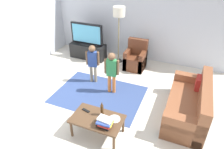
{
  "coord_description": "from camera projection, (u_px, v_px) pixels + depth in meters",
  "views": [
    {
      "loc": [
        1.59,
        -3.21,
        3.19
      ],
      "look_at": [
        0.0,
        0.6,
        0.65
      ],
      "focal_mm": 32.69,
      "sensor_mm": 36.0,
      "label": 1
    }
  ],
  "objects": [
    {
      "name": "ground",
      "position": [
        102.0,
        111.0,
        4.72
      ],
      "size": [
        7.8,
        7.8,
        0.0
      ],
      "primitive_type": "plane",
      "color": "beige"
    },
    {
      "name": "wall_back",
      "position": [
        141.0,
        18.0,
        6.37
      ],
      "size": [
        6.0,
        0.12,
        2.7
      ],
      "primitive_type": "cube",
      "color": "silver",
      "rests_on": "ground"
    },
    {
      "name": "area_rug",
      "position": [
        99.0,
        94.0,
        5.24
      ],
      "size": [
        2.2,
        1.6,
        0.01
      ],
      "primitive_type": "cube",
      "color": "#33477A",
      "rests_on": "ground"
    },
    {
      "name": "tv_stand",
      "position": [
        88.0,
        51.0,
        6.91
      ],
      "size": [
        1.2,
        0.44,
        0.5
      ],
      "color": "black",
      "rests_on": "ground"
    },
    {
      "name": "tv",
      "position": [
        87.0,
        34.0,
        6.58
      ],
      "size": [
        1.1,
        0.28,
        0.71
      ],
      "color": "black",
      "rests_on": "tv_stand"
    },
    {
      "name": "couch",
      "position": [
        191.0,
        106.0,
        4.43
      ],
      "size": [
        0.8,
        1.8,
        0.86
      ],
      "color": "brown",
      "rests_on": "ground"
    },
    {
      "name": "armchair",
      "position": [
        136.0,
        59.0,
        6.3
      ],
      "size": [
        0.6,
        0.6,
        0.9
      ],
      "color": "brown",
      "rests_on": "ground"
    },
    {
      "name": "floor_lamp",
      "position": [
        119.0,
        15.0,
        6.01
      ],
      "size": [
        0.36,
        0.36,
        1.78
      ],
      "color": "#262626",
      "rests_on": "ground"
    },
    {
      "name": "child_near_tv",
      "position": [
        93.0,
        61.0,
        5.43
      ],
      "size": [
        0.36,
        0.19,
        1.1
      ],
      "color": "gray",
      "rests_on": "ground"
    },
    {
      "name": "child_center",
      "position": [
        112.0,
        69.0,
        5.0
      ],
      "size": [
        0.37,
        0.18,
        1.12
      ],
      "color": "orange",
      "rests_on": "ground"
    },
    {
      "name": "coffee_table",
      "position": [
        97.0,
        120.0,
        3.95
      ],
      "size": [
        1.0,
        0.6,
        0.42
      ],
      "color": "#513823",
      "rests_on": "ground"
    },
    {
      "name": "book_stack",
      "position": [
        105.0,
        123.0,
        3.71
      ],
      "size": [
        0.3,
        0.24,
        0.16
      ],
      "color": "black",
      "rests_on": "coffee_table"
    },
    {
      "name": "bottle",
      "position": [
        102.0,
        110.0,
        3.93
      ],
      "size": [
        0.06,
        0.06,
        0.3
      ],
      "color": "#4C3319",
      "rests_on": "coffee_table"
    },
    {
      "name": "tv_remote",
      "position": [
        86.0,
        110.0,
        4.09
      ],
      "size": [
        0.18,
        0.08,
        0.02
      ],
      "primitive_type": "cube",
      "rotation": [
        0.0,
        0.0,
        -0.22
      ],
      "color": "black",
      "rests_on": "coffee_table"
    },
    {
      "name": "plate",
      "position": [
        115.0,
        119.0,
        3.89
      ],
      "size": [
        0.22,
        0.22,
        0.02
      ],
      "color": "white",
      "rests_on": "coffee_table"
    }
  ]
}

